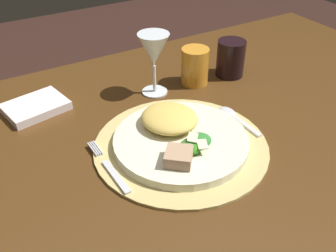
{
  "coord_description": "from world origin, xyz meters",
  "views": [
    {
      "loc": [
        -0.36,
        -0.55,
        1.2
      ],
      "look_at": [
        -0.03,
        0.0,
        0.74
      ],
      "focal_mm": 41.08,
      "sensor_mm": 36.0,
      "label": 1
    }
  ],
  "objects_px": {
    "fork": "(110,168)",
    "napkin": "(36,107)",
    "dining_table": "(180,192)",
    "dinner_plate": "(181,141)",
    "wine_glass": "(154,52)",
    "spoon": "(233,116)",
    "amber_tumbler": "(195,66)",
    "dark_tumbler": "(231,58)"
  },
  "relations": [
    {
      "from": "dinner_plate",
      "to": "fork",
      "type": "relative_size",
      "value": 1.62
    },
    {
      "from": "spoon",
      "to": "amber_tumbler",
      "type": "height_order",
      "value": "amber_tumbler"
    },
    {
      "from": "dark_tumbler",
      "to": "napkin",
      "type": "bearing_deg",
      "value": 170.11
    },
    {
      "from": "spoon",
      "to": "napkin",
      "type": "bearing_deg",
      "value": 144.9
    },
    {
      "from": "napkin",
      "to": "amber_tumbler",
      "type": "xyz_separation_m",
      "value": [
        0.38,
        -0.07,
        0.04
      ]
    },
    {
      "from": "dining_table",
      "to": "wine_glass",
      "type": "distance_m",
      "value": 0.33
    },
    {
      "from": "dinner_plate",
      "to": "dark_tumbler",
      "type": "relative_size",
      "value": 2.83
    },
    {
      "from": "spoon",
      "to": "wine_glass",
      "type": "bearing_deg",
      "value": 115.85
    },
    {
      "from": "dining_table",
      "to": "dark_tumbler",
      "type": "distance_m",
      "value": 0.36
    },
    {
      "from": "dining_table",
      "to": "amber_tumbler",
      "type": "bearing_deg",
      "value": 48.8
    },
    {
      "from": "fork",
      "to": "napkin",
      "type": "bearing_deg",
      "value": 102.36
    },
    {
      "from": "wine_glass",
      "to": "dining_table",
      "type": "bearing_deg",
      "value": -99.41
    },
    {
      "from": "dining_table",
      "to": "fork",
      "type": "xyz_separation_m",
      "value": [
        -0.18,
        -0.05,
        0.19
      ]
    },
    {
      "from": "dinner_plate",
      "to": "spoon",
      "type": "distance_m",
      "value": 0.15
    },
    {
      "from": "fork",
      "to": "napkin",
      "type": "xyz_separation_m",
      "value": [
        -0.06,
        0.28,
        0.0
      ]
    },
    {
      "from": "dining_table",
      "to": "fork",
      "type": "height_order",
      "value": "fork"
    },
    {
      "from": "spoon",
      "to": "dinner_plate",
      "type": "bearing_deg",
      "value": -170.29
    },
    {
      "from": "amber_tumbler",
      "to": "fork",
      "type": "bearing_deg",
      "value": -147.6
    },
    {
      "from": "fork",
      "to": "wine_glass",
      "type": "height_order",
      "value": "wine_glass"
    },
    {
      "from": "fork",
      "to": "wine_glass",
      "type": "xyz_separation_m",
      "value": [
        0.21,
        0.21,
        0.1
      ]
    },
    {
      "from": "fork",
      "to": "dark_tumbler",
      "type": "height_order",
      "value": "dark_tumbler"
    },
    {
      "from": "dining_table",
      "to": "fork",
      "type": "bearing_deg",
      "value": -165.91
    },
    {
      "from": "dining_table",
      "to": "wine_glass",
      "type": "relative_size",
      "value": 9.97
    },
    {
      "from": "dining_table",
      "to": "wine_glass",
      "type": "xyz_separation_m",
      "value": [
        0.03,
        0.16,
        0.29
      ]
    },
    {
      "from": "dinner_plate",
      "to": "fork",
      "type": "xyz_separation_m",
      "value": [
        -0.15,
        0.0,
        -0.01
      ]
    },
    {
      "from": "napkin",
      "to": "fork",
      "type": "bearing_deg",
      "value": -77.64
    },
    {
      "from": "dining_table",
      "to": "spoon",
      "type": "distance_m",
      "value": 0.23
    },
    {
      "from": "fork",
      "to": "spoon",
      "type": "xyz_separation_m",
      "value": [
        0.3,
        0.02,
        -0.0
      ]
    },
    {
      "from": "fork",
      "to": "wine_glass",
      "type": "bearing_deg",
      "value": 45.2
    },
    {
      "from": "dinner_plate",
      "to": "amber_tumbler",
      "type": "height_order",
      "value": "amber_tumbler"
    },
    {
      "from": "spoon",
      "to": "dark_tumbler",
      "type": "distance_m",
      "value": 0.21
    },
    {
      "from": "fork",
      "to": "dinner_plate",
      "type": "bearing_deg",
      "value": -1.1
    },
    {
      "from": "dining_table",
      "to": "dinner_plate",
      "type": "height_order",
      "value": "dinner_plate"
    },
    {
      "from": "wine_glass",
      "to": "dark_tumbler",
      "type": "xyz_separation_m",
      "value": [
        0.21,
        -0.02,
        -0.06
      ]
    },
    {
      "from": "dining_table",
      "to": "dark_tumbler",
      "type": "relative_size",
      "value": 15.89
    },
    {
      "from": "dining_table",
      "to": "wine_glass",
      "type": "bearing_deg",
      "value": 80.59
    },
    {
      "from": "dining_table",
      "to": "dinner_plate",
      "type": "bearing_deg",
      "value": -123.15
    },
    {
      "from": "dinner_plate",
      "to": "spoon",
      "type": "xyz_separation_m",
      "value": [
        0.15,
        0.03,
        -0.01
      ]
    },
    {
      "from": "dining_table",
      "to": "dinner_plate",
      "type": "relative_size",
      "value": 5.61
    },
    {
      "from": "wine_glass",
      "to": "fork",
      "type": "bearing_deg",
      "value": -134.8
    },
    {
      "from": "napkin",
      "to": "amber_tumbler",
      "type": "relative_size",
      "value": 1.43
    },
    {
      "from": "wine_glass",
      "to": "spoon",
      "type": "bearing_deg",
      "value": -64.15
    }
  ]
}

